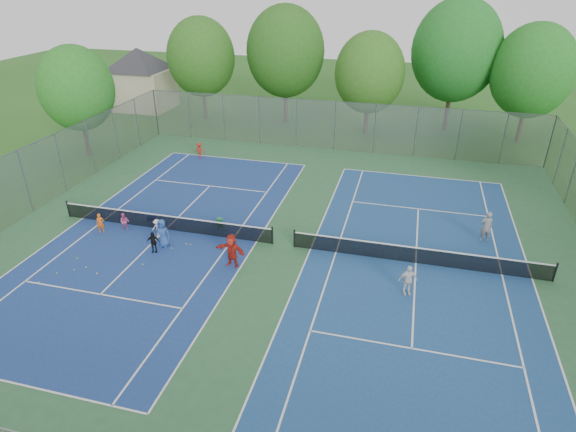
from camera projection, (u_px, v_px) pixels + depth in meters
The scene contains 37 objects.
ground at pixel (283, 245), 26.07m from camera, with size 120.00×120.00×0.00m, color #25591B.
court_pad at pixel (283, 245), 26.06m from camera, with size 32.00×32.00×0.01m, color #2B5C37.
court_left at pixel (166, 229), 27.64m from camera, with size 10.97×23.77×0.01m, color navy.
court_right at pixel (416, 263), 24.49m from camera, with size 10.97×23.77×0.01m, color navy.
net_left at pixel (165, 223), 27.43m from camera, with size 12.87×0.10×0.91m, color black.
net_right at pixel (417, 256), 24.28m from camera, with size 12.87×0.10×0.91m, color black.
fence_north at pixel (335, 126), 38.90m from camera, with size 32.00×0.10×4.00m, color gray.
fence_west at pixel (25, 182), 28.75m from camera, with size 32.00×0.10×4.00m, color gray.
house at pixel (139, 68), 49.71m from camera, with size 11.03×11.03×7.30m.
tree_nw at pixel (201, 57), 45.42m from camera, with size 6.40×6.40×9.58m.
tree_nl at pixel (285, 52), 44.18m from camera, with size 7.20×7.20×10.69m.
tree_nc at pixel (370, 73), 41.19m from camera, with size 6.00×6.00×8.85m.
tree_nr at pixel (456, 51), 41.44m from camera, with size 7.60×7.60×11.42m.
tree_ne at pixel (533, 71), 38.86m from camera, with size 6.60×6.60×9.77m.
tree_side_w at pixel (76, 88), 36.53m from camera, with size 5.60×5.60×8.47m.
ball_crate at pixel (151, 217), 28.68m from camera, with size 0.38×0.38×0.32m, color #1731AC.
ball_hopper at pixel (220, 223), 27.76m from camera, with size 0.29×0.29×0.58m, color #238339.
student_a at pixel (100, 223), 27.12m from camera, with size 0.42×0.28×1.16m, color #DA5E14.
student_b at pixel (125, 222), 27.38m from camera, with size 0.51×0.40×1.05m, color #CD4F86.
student_c at pixel (158, 228), 26.69m from camera, with size 0.69×0.40×1.07m, color white.
student_d at pixel (153, 242), 25.20m from camera, with size 0.70×0.29×1.19m, color black.
student_e at pixel (163, 233), 25.64m from camera, with size 0.78×0.51×1.60m, color #284993.
student_f at pixel (232, 250), 23.90m from camera, with size 1.66×0.53×1.79m, color #B22419.
child_far_baseline at pixel (200, 150), 37.86m from camera, with size 0.80×0.46×1.23m, color #A52117.
instructor at pixel (486, 227), 26.11m from camera, with size 0.65×0.43×1.78m, color gray.
teen_court_b at pixel (408, 280), 21.87m from camera, with size 0.89×0.37×1.51m, color silver.
tennis_ball_0 at pixel (186, 244), 26.14m from camera, with size 0.07×0.07×0.07m, color #C7DA32.
tennis_ball_1 at pixel (75, 270), 23.89m from camera, with size 0.07×0.07×0.07m, color #B3DB33.
tennis_ball_2 at pixel (190, 245), 26.07m from camera, with size 0.07×0.07×0.07m, color #A6C92E.
tennis_ball_3 at pixel (97, 274), 23.60m from camera, with size 0.07×0.07×0.07m, color #E0F338.
tennis_ball_4 at pixel (101, 295), 22.07m from camera, with size 0.07×0.07×0.07m, color yellow.
tennis_ball_5 at pixel (39, 283), 22.93m from camera, with size 0.07×0.07×0.07m, color #C4CF30.
tennis_ball_6 at pixel (77, 259), 24.83m from camera, with size 0.07×0.07×0.07m, color #CEE034.
tennis_ball_7 at pixel (143, 265), 24.32m from camera, with size 0.07×0.07×0.07m, color gold.
tennis_ball_8 at pixel (172, 249), 25.72m from camera, with size 0.07×0.07×0.07m, color #C1D331.
tennis_ball_9 at pixel (86, 267), 24.11m from camera, with size 0.07×0.07×0.07m, color #E7F037.
tennis_ball_10 at pixel (57, 274), 23.61m from camera, with size 0.07×0.07×0.07m, color #BDE836.
Camera 1 is at (5.92, -21.63, 13.38)m, focal length 30.00 mm.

